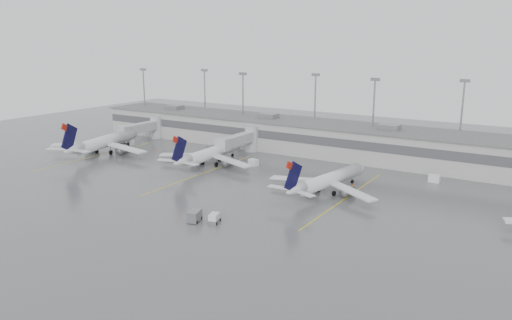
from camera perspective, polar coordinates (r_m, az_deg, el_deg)
The scene contains 18 objects.
ground at distance 87.20m, azimuth -6.66°, elevation -6.62°, with size 260.00×260.00×0.00m, color #505052.
terminal at distance 134.61m, azimuth 8.78°, elevation 2.39°, with size 152.00×17.00×9.45m.
light_masts at distance 138.60m, azimuth 9.85°, elevation 5.97°, with size 142.40×8.00×20.60m.
jet_bridge_left at distance 155.20m, azimuth -12.33°, elevation 3.61°, with size 4.00×17.20×7.00m.
jet_bridge_right at distance 133.52m, azimuth -1.44°, elevation 2.33°, with size 4.00×17.20×7.00m.
stand_markings at distance 106.00m, azimuth 1.41°, elevation -2.83°, with size 105.25×40.00×0.01m.
jet_far_left at distance 140.06m, azimuth -16.96°, elevation 2.04°, with size 28.73×32.54×10.66m.
jet_mid_left at distance 122.17m, azimuth -5.25°, elevation 0.77°, with size 26.30×29.51×9.54m.
jet_mid_right at distance 100.40m, azimuth 8.18°, elevation -2.26°, with size 24.31×27.48×8.95m.
baggage_tug at distance 84.59m, azimuth -4.80°, elevation -6.76°, with size 2.24×2.87×1.63m.
baggage_cart at distance 85.44m, azimuth -7.02°, elevation -6.35°, with size 2.48×3.33×1.91m.
gse_uld_a at distance 150.30m, azimuth -14.26°, elevation 2.01°, with size 2.33×1.55×1.65m, color silver.
gse_uld_b at distance 121.42m, azimuth -0.30°, elevation -0.29°, with size 2.31×1.54×1.64m, color silver.
gse_uld_c at distance 114.37m, azimuth 19.70°, elevation -1.99°, with size 2.33×1.55×1.65m, color silver.
gse_loader at distance 135.26m, azimuth -4.89°, elevation 1.21°, with size 2.08×3.33×2.08m, color slate.
cone_a at distance 141.30m, azimuth -11.40°, elevation 1.23°, with size 0.44×0.44×0.69m, color #FD5B05.
cone_b at distance 129.41m, azimuth -7.09°, elevation 0.26°, with size 0.43×0.43×0.69m, color #FD5B05.
cone_c at distance 106.77m, azimuth 11.03°, elevation -2.80°, with size 0.38×0.38×0.60m, color #FD5B05.
Camera 1 is at (51.40, -63.70, 30.07)m, focal length 35.00 mm.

